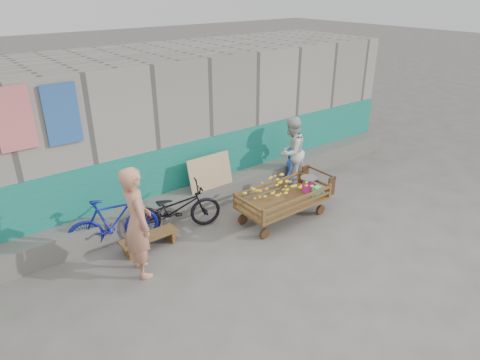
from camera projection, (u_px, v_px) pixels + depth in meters
ground at (269, 260)px, 7.34m from camera, size 80.00×80.00×0.00m
building_wall at (153, 123)px, 9.63m from camera, size 12.00×3.50×3.00m
banana_cart at (282, 194)px, 8.37m from camera, size 1.98×0.90×0.84m
bench at (149, 239)px, 7.60m from camera, size 1.04×0.31×0.26m
vendor_man at (137, 222)px, 6.66m from camera, size 0.54×0.74×1.88m
woman at (291, 152)px, 9.78m from camera, size 0.93×0.81×1.63m
child at (292, 167)px, 9.87m from camera, size 0.55×0.51×0.94m
bicycle_dark at (175, 209)px, 8.06m from camera, size 1.85×1.10×0.92m
bicycle_blue at (113, 222)px, 7.56m from camera, size 1.67×0.83×0.96m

